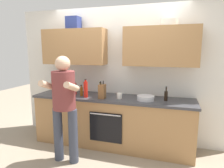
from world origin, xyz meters
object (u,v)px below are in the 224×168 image
Objects in this scene: person_standing at (64,101)px; knife_block at (102,91)px; bottle_hotsauce at (86,89)px; cup_coffee at (119,96)px; bottle_syrup at (81,91)px; bottle_wine at (57,87)px; grocery_bag_crisps at (70,89)px; bottle_oil at (100,90)px; bottle_soy at (166,95)px; mixing_bowl at (146,98)px.

person_standing is 0.70m from knife_block.
bottle_hotsauce is 0.60m from cup_coffee.
bottle_wine is at bearing 166.65° from bottle_syrup.
grocery_bag_crisps is at bearing 162.81° from bottle_hotsauce.
bottle_oil is at bearing 120.86° from knife_block.
bottle_soy is 1.06m from knife_block.
person_standing is at bearing -124.13° from knife_block.
bottle_wine is at bearing 178.38° from bottle_soy.
mixing_bowl is (1.15, 0.02, -0.05)m from bottle_syrup.
mixing_bowl is at bearing 7.30° from knife_block.
bottle_oil is 1.03× the size of bottle_wine.
cup_coffee is 0.45× the size of grocery_bag_crisps.
knife_block is at bearing -8.58° from grocery_bag_crisps.
knife_block is at bearing -11.80° from bottle_wine.
bottle_wine is (-2.07, 0.06, 0.02)m from bottle_soy.
bottle_oil is 0.79× the size of bottle_hotsauce.
bottle_oil is 0.34m from bottle_syrup.
grocery_bag_crisps is at bearing -174.28° from bottle_oil.
mixing_bowl is (-0.32, -0.06, -0.05)m from bottle_soy.
bottle_oil is at bearing 166.75° from cup_coffee.
bottle_oil is 2.64× the size of cup_coffee.
bottle_syrup is at bearing -6.84° from grocery_bag_crisps.
bottle_hotsauce is 3.35× the size of cup_coffee.
bottle_soy is 0.83× the size of mixing_bowl.
bottle_syrup is at bearing -165.32° from bottle_oil.
person_standing is 16.89× the size of cup_coffee.
bottle_wine is at bearing 162.42° from grocery_bag_crisps.
person_standing reaches higher than bottle_hotsauce.
grocery_bag_crisps reaches higher than cup_coffee.
person_standing reaches higher than bottle_soy.
bottle_hotsauce is at bearing -140.18° from bottle_oil.
bottle_wine is at bearing 176.06° from mixing_bowl.
mixing_bowl is 1.40m from grocery_bag_crisps.
bottle_hotsauce is (-1.35, -0.17, 0.06)m from bottle_soy.
bottle_oil reaches higher than grocery_bag_crisps.
bottle_wine is at bearing 176.54° from bottle_oil.
person_standing is 0.65m from bottle_syrup.
bottle_soy is at bearing -1.62° from bottle_wine.
knife_block reaches higher than bottle_wine.
bottle_oil reaches higher than mixing_bowl.
bottle_wine is 1.15× the size of grocery_bag_crisps.
bottle_wine is 0.88× the size of mixing_bowl.
person_standing is 0.80m from bottle_oil.
cup_coffee is 0.32× the size of knife_block.
person_standing is at bearing -149.03° from mixing_bowl.
bottle_hotsauce reaches higher than grocery_bag_crisps.
knife_block is at bearing -172.70° from mixing_bowl.
bottle_soy is 1.18× the size of bottle_syrup.
bottle_oil is 0.18m from knife_block.
grocery_bag_crisps is (-1.39, 0.01, 0.07)m from mixing_bowl.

